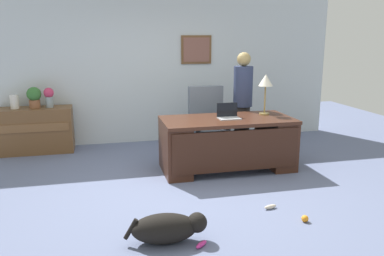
# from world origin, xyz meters

# --- Properties ---
(ground_plane) EXTENTS (12.00, 12.00, 0.00)m
(ground_plane) POSITION_xyz_m (0.00, 0.00, 0.00)
(ground_plane) COLOR slate
(back_wall) EXTENTS (7.00, 0.16, 2.70)m
(back_wall) POSITION_xyz_m (0.00, 2.60, 1.35)
(back_wall) COLOR silver
(back_wall) RESTS_ON ground_plane
(desk) EXTENTS (1.96, 0.92, 0.79)m
(desk) POSITION_xyz_m (0.79, 0.61, 0.43)
(desk) COLOR #422316
(desk) RESTS_ON ground_plane
(credenza) EXTENTS (1.23, 0.50, 0.78)m
(credenza) POSITION_xyz_m (-2.15, 2.25, 0.39)
(credenza) COLOR brown
(credenza) RESTS_ON ground_plane
(armchair) EXTENTS (0.60, 0.59, 1.15)m
(armchair) POSITION_xyz_m (0.74, 1.51, 0.50)
(armchair) COLOR slate
(armchair) RESTS_ON ground_plane
(person_standing) EXTENTS (0.32, 0.32, 1.73)m
(person_standing) POSITION_xyz_m (1.30, 1.36, 0.90)
(person_standing) COLOR #262323
(person_standing) RESTS_ON ground_plane
(dog_lying) EXTENTS (0.82, 0.35, 0.30)m
(dog_lying) POSITION_xyz_m (-0.46, -1.34, 0.15)
(dog_lying) COLOR black
(dog_lying) RESTS_ON ground_plane
(laptop) EXTENTS (0.32, 0.22, 0.22)m
(laptop) POSITION_xyz_m (0.80, 0.65, 0.84)
(laptop) COLOR #B2B5BA
(laptop) RESTS_ON desk
(desk_lamp) EXTENTS (0.22, 0.22, 0.63)m
(desk_lamp) POSITION_xyz_m (1.45, 0.80, 1.28)
(desk_lamp) COLOR #9E8447
(desk_lamp) RESTS_ON desk
(vase_with_flowers) EXTENTS (0.17, 0.17, 0.34)m
(vase_with_flowers) POSITION_xyz_m (-1.90, 2.25, 0.98)
(vase_with_flowers) COLOR #88979A
(vase_with_flowers) RESTS_ON credenza
(vase_empty) EXTENTS (0.14, 0.14, 0.23)m
(vase_empty) POSITION_xyz_m (-2.45, 2.25, 0.90)
(vase_empty) COLOR silver
(vase_empty) RESTS_ON credenza
(potted_plant) EXTENTS (0.24, 0.24, 0.36)m
(potted_plant) POSITION_xyz_m (-2.14, 2.25, 0.98)
(potted_plant) COLOR brown
(potted_plant) RESTS_ON credenza
(dog_toy_ball) EXTENTS (0.08, 0.08, 0.08)m
(dog_toy_ball) POSITION_xyz_m (1.07, -1.26, 0.04)
(dog_toy_ball) COLOR orange
(dog_toy_ball) RESTS_ON ground_plane
(dog_toy_bone) EXTENTS (0.16, 0.14, 0.05)m
(dog_toy_bone) POSITION_xyz_m (-0.17, -1.50, 0.03)
(dog_toy_bone) COLOR #D8338C
(dog_toy_bone) RESTS_ON ground_plane
(dog_toy_plush) EXTENTS (0.17, 0.08, 0.05)m
(dog_toy_plush) POSITION_xyz_m (0.84, -0.86, 0.03)
(dog_toy_plush) COLOR beige
(dog_toy_plush) RESTS_ON ground_plane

